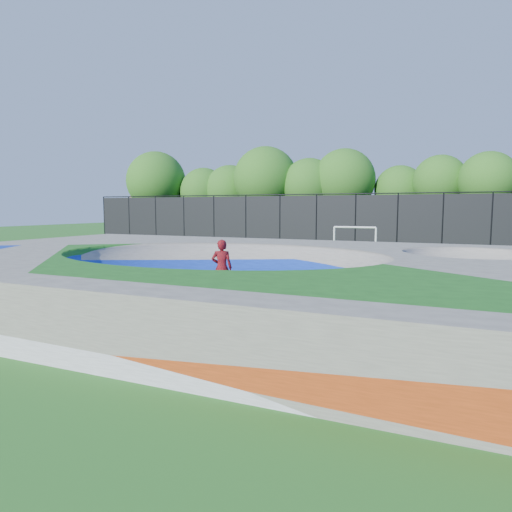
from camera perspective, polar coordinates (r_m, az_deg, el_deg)
The scene contains 7 objects.
ground at distance 15.05m, azimuth -4.58°, elevation -5.27°, with size 120.00×120.00×0.00m, color #1D5818.
skate_deck at distance 14.92m, azimuth -4.60°, elevation -2.44°, with size 22.00×14.00×1.50m, color gray.
skater at distance 15.26m, azimuth -4.30°, elevation -1.49°, with size 0.69×0.46×1.90m, color #B00E13.
skateboard at distance 15.41m, azimuth -4.27°, elevation -4.91°, with size 0.78×0.22×0.05m, color black.
soccer_goal at distance 29.33m, azimuth 12.23°, elevation 2.56°, with size 2.73×0.12×1.80m.
fence at distance 34.68m, azimuth 12.33°, elevation 4.48°, with size 48.09×0.09×4.04m.
treeline at distance 39.64m, azimuth 12.58°, elevation 8.93°, with size 50.70×7.18×8.54m.
Camera 1 is at (7.10, -12.94, 2.94)m, focal length 32.00 mm.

